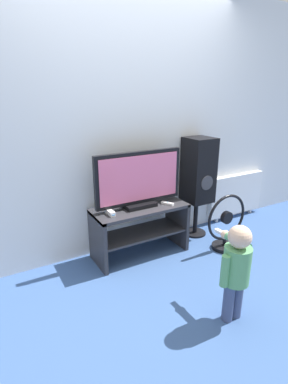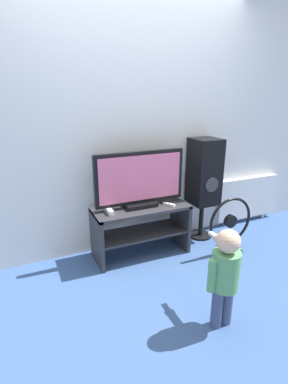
{
  "view_description": "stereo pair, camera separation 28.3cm",
  "coord_description": "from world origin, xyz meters",
  "px_view_note": "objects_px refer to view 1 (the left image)",
  "views": [
    {
      "loc": [
        -1.34,
        -2.21,
        1.6
      ],
      "look_at": [
        0.0,
        0.12,
        0.7
      ],
      "focal_mm": 28.0,
      "sensor_mm": 36.0,
      "label": 1
    },
    {
      "loc": [
        -1.09,
        -2.34,
        1.6
      ],
      "look_at": [
        0.0,
        0.12,
        0.7
      ],
      "focal_mm": 28.0,
      "sensor_mm": 36.0,
      "label": 2
    }
  ],
  "objects_px": {
    "television": "(139,180)",
    "radiator": "(235,194)",
    "game_console": "(110,212)",
    "speaker_tower": "(198,172)",
    "remote_primary": "(167,203)",
    "floor_fan": "(226,225)",
    "child": "(236,265)"
  },
  "relations": [
    {
      "from": "television",
      "to": "radiator",
      "type": "height_order",
      "value": "television"
    },
    {
      "from": "game_console",
      "to": "speaker_tower",
      "type": "bearing_deg",
      "value": 5.37
    },
    {
      "from": "radiator",
      "to": "remote_primary",
      "type": "bearing_deg",
      "value": -167.23
    },
    {
      "from": "radiator",
      "to": "speaker_tower",
      "type": "bearing_deg",
      "value": -170.27
    },
    {
      "from": "remote_primary",
      "to": "speaker_tower",
      "type": "distance_m",
      "value": 0.58
    },
    {
      "from": "game_console",
      "to": "floor_fan",
      "type": "xyz_separation_m",
      "value": [
        1.17,
        -0.33,
        -0.27
      ]
    },
    {
      "from": "speaker_tower",
      "to": "remote_primary",
      "type": "bearing_deg",
      "value": -162.83
    },
    {
      "from": "remote_primary",
      "to": "speaker_tower",
      "type": "xyz_separation_m",
      "value": [
        0.51,
        0.16,
        0.22
      ]
    },
    {
      "from": "remote_primary",
      "to": "radiator",
      "type": "bearing_deg",
      "value": 12.77
    },
    {
      "from": "speaker_tower",
      "to": "radiator",
      "type": "bearing_deg",
      "value": 9.73
    },
    {
      "from": "game_console",
      "to": "speaker_tower",
      "type": "relative_size",
      "value": 0.14
    },
    {
      "from": "remote_primary",
      "to": "radiator",
      "type": "xyz_separation_m",
      "value": [
        1.28,
        0.29,
        -0.21
      ]
    },
    {
      "from": "child",
      "to": "radiator",
      "type": "xyz_separation_m",
      "value": [
        1.42,
        1.36,
        -0.12
      ]
    },
    {
      "from": "child",
      "to": "floor_fan",
      "type": "bearing_deg",
      "value": 48.38
    },
    {
      "from": "child",
      "to": "floor_fan",
      "type": "distance_m",
      "value": 1.07
    },
    {
      "from": "game_console",
      "to": "child",
      "type": "xyz_separation_m",
      "value": [
        0.47,
        -1.12,
        -0.1
      ]
    },
    {
      "from": "television",
      "to": "radiator",
      "type": "xyz_separation_m",
      "value": [
        1.55,
        0.19,
        -0.47
      ]
    },
    {
      "from": "floor_fan",
      "to": "remote_primary",
      "type": "bearing_deg",
      "value": 153.49
    },
    {
      "from": "remote_primary",
      "to": "floor_fan",
      "type": "bearing_deg",
      "value": -26.51
    },
    {
      "from": "television",
      "to": "speaker_tower",
      "type": "distance_m",
      "value": 0.79
    },
    {
      "from": "remote_primary",
      "to": "child",
      "type": "height_order",
      "value": "child"
    },
    {
      "from": "game_console",
      "to": "remote_primary",
      "type": "distance_m",
      "value": 0.61
    },
    {
      "from": "television",
      "to": "remote_primary",
      "type": "xyz_separation_m",
      "value": [
        0.27,
        -0.1,
        -0.26
      ]
    },
    {
      "from": "child",
      "to": "television",
      "type": "bearing_deg",
      "value": 96.55
    },
    {
      "from": "television",
      "to": "floor_fan",
      "type": "xyz_separation_m",
      "value": [
        0.83,
        -0.38,
        -0.52
      ]
    },
    {
      "from": "remote_primary",
      "to": "speaker_tower",
      "type": "relative_size",
      "value": 0.11
    },
    {
      "from": "television",
      "to": "remote_primary",
      "type": "bearing_deg",
      "value": -19.61
    },
    {
      "from": "game_console",
      "to": "television",
      "type": "bearing_deg",
      "value": 7.5
    },
    {
      "from": "television",
      "to": "child",
      "type": "xyz_separation_m",
      "value": [
        0.13,
        -1.16,
        -0.35
      ]
    },
    {
      "from": "game_console",
      "to": "radiator",
      "type": "relative_size",
      "value": 0.18
    },
    {
      "from": "floor_fan",
      "to": "television",
      "type": "bearing_deg",
      "value": 155.68
    },
    {
      "from": "speaker_tower",
      "to": "game_console",
      "type": "bearing_deg",
      "value": -174.63
    }
  ]
}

